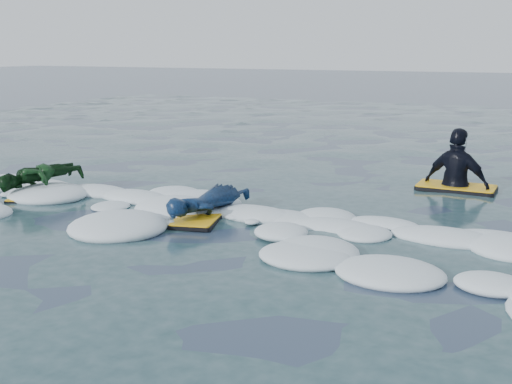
# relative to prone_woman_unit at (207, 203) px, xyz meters

# --- Properties ---
(ground) EXTENTS (120.00, 120.00, 0.00)m
(ground) POSITION_rel_prone_woman_unit_xyz_m (-0.24, -1.15, -0.21)
(ground) COLOR #162135
(ground) RESTS_ON ground
(foam_band) EXTENTS (12.00, 3.10, 0.30)m
(foam_band) POSITION_rel_prone_woman_unit_xyz_m (-0.24, -0.11, -0.21)
(foam_band) COLOR white
(foam_band) RESTS_ON ground
(prone_woman_unit) EXTENTS (0.81, 1.64, 0.40)m
(prone_woman_unit) POSITION_rel_prone_woman_unit_xyz_m (0.00, 0.00, 0.00)
(prone_woman_unit) COLOR black
(prone_woman_unit) RESTS_ON ground
(prone_child_unit) EXTENTS (1.10, 1.46, 0.52)m
(prone_child_unit) POSITION_rel_prone_woman_unit_xyz_m (-3.03, -0.01, 0.06)
(prone_child_unit) COLOR black
(prone_child_unit) RESTS_ON ground
(waiting_rider_unit) EXTENTS (1.27, 0.73, 1.89)m
(waiting_rider_unit) POSITION_rel_prone_woman_unit_xyz_m (2.86, 3.31, -0.11)
(waiting_rider_unit) COLOR black
(waiting_rider_unit) RESTS_ON ground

